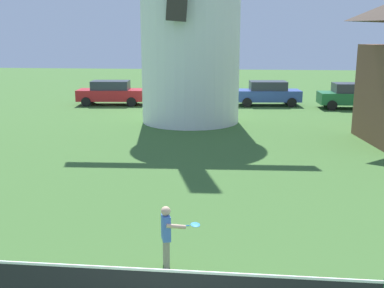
{
  "coord_description": "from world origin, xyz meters",
  "views": [
    {
      "loc": [
        0.9,
        -4.37,
        4.28
      ],
      "look_at": [
        0.05,
        3.69,
        2.41
      ],
      "focal_mm": 43.22,
      "sensor_mm": 36.0,
      "label": 1
    }
  ],
  "objects_px": {
    "player_far": "(167,233)",
    "parked_car_blue": "(268,93)",
    "parked_car_red": "(111,92)",
    "parked_car_cream": "(187,92)",
    "parked_car_green": "(351,95)"
  },
  "relations": [
    {
      "from": "player_far",
      "to": "parked_car_blue",
      "type": "bearing_deg",
      "value": 82.11
    },
    {
      "from": "player_far",
      "to": "parked_car_red",
      "type": "distance_m",
      "value": 22.36
    },
    {
      "from": "parked_car_cream",
      "to": "parked_car_blue",
      "type": "bearing_deg",
      "value": 2.71
    },
    {
      "from": "parked_car_red",
      "to": "parked_car_blue",
      "type": "relative_size",
      "value": 1.03
    },
    {
      "from": "player_far",
      "to": "parked_car_blue",
      "type": "xyz_separation_m",
      "value": [
        3.05,
        21.99,
        0.12
      ]
    },
    {
      "from": "parked_car_cream",
      "to": "player_far",
      "type": "bearing_deg",
      "value": -84.4
    },
    {
      "from": "player_far",
      "to": "parked_car_green",
      "type": "height_order",
      "value": "parked_car_green"
    },
    {
      "from": "player_far",
      "to": "parked_car_green",
      "type": "distance_m",
      "value": 22.65
    },
    {
      "from": "player_far",
      "to": "parked_car_green",
      "type": "bearing_deg",
      "value": 69.06
    },
    {
      "from": "parked_car_blue",
      "to": "parked_car_green",
      "type": "relative_size",
      "value": 1.06
    },
    {
      "from": "parked_car_red",
      "to": "parked_car_cream",
      "type": "relative_size",
      "value": 0.98
    },
    {
      "from": "parked_car_red",
      "to": "parked_car_green",
      "type": "distance_m",
      "value": 15.17
    },
    {
      "from": "parked_car_red",
      "to": "parked_car_green",
      "type": "relative_size",
      "value": 1.09
    },
    {
      "from": "player_far",
      "to": "parked_car_green",
      "type": "relative_size",
      "value": 0.3
    },
    {
      "from": "player_far",
      "to": "parked_car_red",
      "type": "bearing_deg",
      "value": 108.44
    }
  ]
}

